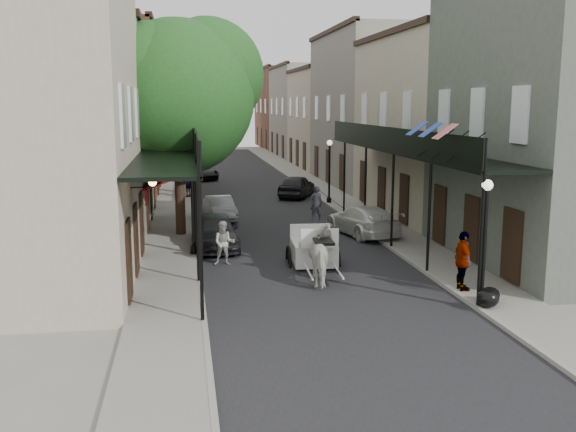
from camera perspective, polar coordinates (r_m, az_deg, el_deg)
name	(u,v)px	position (r m, az deg, el deg)	size (l,w,h in m)	color
ground	(329,296)	(20.29, 3.68, -7.10)	(140.00, 140.00, 0.00)	gray
road	(257,201)	(39.59, -2.78, 1.33)	(8.00, 90.00, 0.01)	black
sidewalk_left	(175,202)	(39.34, -10.04, 1.22)	(2.20, 90.00, 0.12)	gray
sidewalk_right	(336,198)	(40.44, 4.28, 1.58)	(2.20, 90.00, 0.12)	gray
building_row_left	(124,113)	(49.08, -14.34, 8.86)	(5.00, 80.00, 10.50)	#B9AB94
building_row_right	(352,112)	(50.59, 5.70, 9.14)	(5.00, 80.00, 10.50)	gray
gallery_left	(173,152)	(25.95, -10.16, 5.63)	(2.20, 18.05, 4.88)	black
gallery_right	(404,149)	(27.52, 10.31, 5.87)	(2.20, 18.05, 4.88)	black
tree_near	(186,91)	(29.08, -9.04, 10.92)	(7.31, 6.80, 9.63)	#382619
tree_far	(184,105)	(43.07, -9.19, 9.71)	(6.45, 6.00, 8.61)	#382619
lamppost_right_near	(484,241)	(19.30, 17.06, -2.13)	(0.32, 0.32, 3.71)	black
lamppost_left	(192,205)	(25.20, -8.49, 0.96)	(0.32, 0.32, 3.71)	black
lamppost_right_far	(329,170)	(38.06, 3.70, 4.08)	(0.32, 0.32, 3.71)	black
horse	(324,256)	(21.50, 3.22, -3.57)	(0.99, 2.18, 1.84)	silver
carriage	(312,231)	(24.21, 2.15, -1.36)	(2.01, 2.80, 3.08)	black
pedestrian_walking	(224,243)	(23.93, -5.70, -2.42)	(0.81, 0.63, 1.67)	#A0A097
pedestrian_sidewalk_left	(187,184)	(40.94, -8.93, 2.80)	(1.02, 0.59, 1.59)	gray
pedestrian_sidewalk_right	(463,261)	(20.93, 15.29, -3.88)	(1.11, 0.46, 1.90)	gray
car_left_near	(215,231)	(26.76, -6.47, -1.33)	(1.73, 4.31, 1.47)	black
car_left_mid	(220,208)	(33.37, -6.06, 0.69)	(1.26, 3.62, 1.19)	#98989D
car_left_far	(200,172)	(51.29, -7.85, 3.91)	(2.01, 4.35, 1.21)	black
car_right_near	(362,220)	(29.49, 6.62, -0.38)	(1.91, 4.71, 1.37)	silver
car_right_far	(297,186)	(41.13, 0.79, 2.67)	(1.70, 4.21, 1.44)	black
trash_bags	(489,297)	(19.78, 17.41, -6.86)	(0.91, 1.06, 0.55)	black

